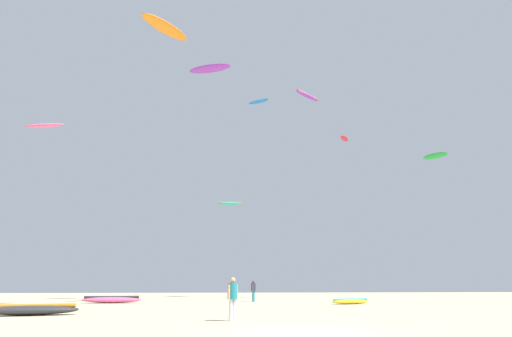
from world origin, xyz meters
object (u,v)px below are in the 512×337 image
object	(u,v)px
kite_aloft_8	(344,139)
kite_aloft_4	(210,69)
person_midground	(253,289)
kite_aloft_2	(165,28)
kite_aloft_7	(435,156)
kite_aloft_0	(44,126)
kite_aloft_6	(307,96)
kite_aloft_5	(259,102)
person_foreground	(233,295)
kite_aloft_3	(230,203)
kite_grounded_near	(351,301)
kite_grounded_mid	(30,310)
kite_grounded_far	(112,300)

from	to	relation	value
kite_aloft_8	kite_aloft_4	bearing A→B (deg)	-163.05
person_midground	kite_aloft_2	bearing A→B (deg)	68.47
kite_aloft_7	kite_aloft_8	bearing A→B (deg)	176.22
kite_aloft_0	kite_aloft_6	size ratio (longest dim) A/B	0.90
kite_aloft_0	person_midground	bearing A→B (deg)	17.88
kite_aloft_7	kite_aloft_0	bearing A→B (deg)	-162.70
kite_aloft_8	kite_aloft_6	bearing A→B (deg)	149.55
kite_aloft_8	kite_aloft_5	bearing A→B (deg)	132.92
person_foreground	kite_aloft_3	distance (m)	34.91
kite_aloft_5	kite_aloft_3	bearing A→B (deg)	-150.48
kite_aloft_5	kite_aloft_4	bearing A→B (deg)	-114.42
kite_grounded_near	kite_aloft_6	bearing A→B (deg)	89.20
person_foreground	kite_aloft_6	xyz separation A→B (m)	(9.63, 28.43, 21.83)
person_midground	kite_aloft_5	world-z (taller)	kite_aloft_5
kite_grounded_mid	kite_aloft_5	xyz separation A→B (m)	(14.27, 31.49, 24.68)
person_foreground	kite_aloft_4	size ratio (longest dim) A/B	0.39
person_midground	kite_aloft_4	xyz separation A→B (m)	(-4.24, 2.34, 21.45)
kite_grounded_far	kite_aloft_2	world-z (taller)	kite_aloft_2
kite_aloft_5	kite_grounded_mid	bearing A→B (deg)	-114.38
kite_grounded_far	kite_aloft_5	xyz separation A→B (m)	(13.35, 17.76, 24.68)
kite_grounded_far	kite_aloft_0	size ratio (longest dim) A/B	1.32
kite_grounded_mid	kite_aloft_2	xyz separation A→B (m)	(4.76, 7.23, 20.21)
person_midground	kite_aloft_5	size ratio (longest dim) A/B	0.60
kite_aloft_4	kite_aloft_8	xyz separation A→B (m)	(14.88, 4.54, -5.48)
person_midground	kite_aloft_0	bearing A→B (deg)	39.05
person_foreground	kite_grounded_far	bearing A→B (deg)	161.61
person_foreground	kite_aloft_7	size ratio (longest dim) A/B	0.64
kite_aloft_0	kite_aloft_4	distance (m)	17.24
person_midground	kite_grounded_mid	world-z (taller)	person_midground
kite_grounded_near	kite_aloft_4	distance (m)	25.95
person_midground	kite_grounded_near	xyz separation A→B (m)	(6.90, -4.92, -0.84)
kite_grounded_mid	kite_aloft_3	size ratio (longest dim) A/B	1.55
kite_aloft_0	kite_aloft_7	size ratio (longest dim) A/B	1.26
kite_aloft_6	kite_aloft_2	bearing A→B (deg)	-130.49
person_foreground	kite_aloft_0	bearing A→B (deg)	-179.74
kite_aloft_4	kite_aloft_6	bearing A→B (deg)	30.31
kite_grounded_mid	kite_grounded_far	distance (m)	13.76
kite_aloft_3	kite_aloft_5	xyz separation A→B (m)	(3.70, 2.10, 14.16)
kite_grounded_near	kite_aloft_3	distance (m)	23.35
kite_aloft_2	kite_aloft_6	bearing A→B (deg)	49.51
kite_aloft_8	kite_aloft_3	bearing A→B (deg)	149.81
kite_aloft_4	kite_aloft_7	bearing A→B (deg)	8.89
kite_grounded_near	kite_aloft_5	xyz separation A→B (m)	(-4.87, 21.06, 24.75)
kite_aloft_3	kite_aloft_6	xyz separation A→B (m)	(8.77, -5.08, 12.07)
kite_aloft_4	kite_aloft_8	world-z (taller)	kite_aloft_4
kite_grounded_mid	kite_aloft_4	bearing A→B (deg)	65.64
kite_aloft_3	kite_grounded_near	bearing A→B (deg)	-65.67
person_foreground	kite_aloft_7	world-z (taller)	kite_aloft_7
person_foreground	kite_aloft_8	bearing A→B (deg)	108.83
kite_grounded_mid	kite_aloft_0	size ratio (longest dim) A/B	1.34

